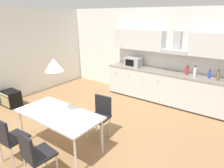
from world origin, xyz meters
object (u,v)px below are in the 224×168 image
(bottle_blue, at_px, (209,74))
(guitar_amp, at_px, (11,98))
(bottle_red, at_px, (187,71))
(chair_near_left, at_px, (8,136))
(chair_far_right, at_px, (101,113))
(bottle_brown, at_px, (218,76))
(chair_near_right, at_px, (34,152))
(pendant_lamp, at_px, (54,65))
(bottle_white, at_px, (195,72))
(dining_table, at_px, (59,115))
(microwave, at_px, (133,62))

(bottle_blue, xyz_separation_m, guitar_amp, (-4.48, -2.81, -0.80))
(bottle_red, height_order, guitar_amp, bottle_red)
(chair_near_left, bearing_deg, chair_far_right, 65.36)
(bottle_red, height_order, bottle_brown, bottle_brown)
(chair_near_right, bearing_deg, pendant_lamp, 114.55)
(bottle_red, bearing_deg, bottle_white, -23.64)
(chair_near_left, relative_size, guitar_amp, 1.67)
(bottle_brown, bearing_deg, dining_table, -122.94)
(bottle_white, relative_size, chair_far_right, 0.35)
(microwave, xyz_separation_m, bottle_brown, (2.37, -0.02, -0.02))
(chair_far_right, distance_m, chair_near_left, 1.71)
(dining_table, bearing_deg, pendant_lamp, 180.00)
(dining_table, distance_m, guitar_amp, 2.68)
(chair_near_right, height_order, guitar_amp, chair_near_right)
(bottle_blue, distance_m, chair_far_right, 2.95)
(bottle_blue, bearing_deg, chair_near_right, -110.63)
(bottle_white, bearing_deg, chair_near_right, -106.65)
(chair_near_right, bearing_deg, bottle_white, 73.35)
(bottle_red, relative_size, chair_near_left, 0.29)
(bottle_brown, relative_size, guitar_amp, 0.52)
(bottle_white, relative_size, dining_table, 0.19)
(dining_table, relative_size, chair_near_left, 1.85)
(bottle_white, height_order, guitar_amp, bottle_white)
(dining_table, xyz_separation_m, chair_near_right, (0.35, -0.78, -0.16))
(chair_near_right, bearing_deg, chair_near_left, -179.98)
(bottle_red, xyz_separation_m, bottle_blue, (0.56, -0.02, -0.01))
(bottle_brown, height_order, guitar_amp, bottle_brown)
(bottle_blue, bearing_deg, bottle_white, -166.56)
(bottle_white, bearing_deg, chair_far_right, -116.19)
(microwave, bearing_deg, bottle_white, -1.27)
(bottle_white, xyz_separation_m, chair_near_left, (-1.89, -3.95, -0.52))
(bottle_brown, distance_m, dining_table, 3.83)
(microwave, distance_m, bottle_white, 1.84)
(microwave, distance_m, bottle_brown, 2.37)
(chair_near_left, xyz_separation_m, guitar_amp, (-2.25, 1.22, -0.31))
(chair_near_right, bearing_deg, bottle_red, 76.76)
(bottle_blue, relative_size, dining_table, 0.15)
(dining_table, height_order, chair_far_right, chair_far_right)
(bottle_red, distance_m, bottle_blue, 0.56)
(dining_table, bearing_deg, chair_near_right, -65.45)
(microwave, height_order, bottle_red, microwave)
(bottle_red, xyz_separation_m, chair_near_left, (-1.66, -4.05, -0.49))
(chair_near_right, height_order, chair_near_left, same)
(microwave, height_order, pendant_lamp, pendant_lamp)
(dining_table, distance_m, chair_far_right, 0.87)
(bottle_red, bearing_deg, bottle_blue, -1.99)
(pendant_lamp, bearing_deg, bottle_white, 64.19)
(microwave, distance_m, pendant_lamp, 3.28)
(microwave, bearing_deg, bottle_brown, -0.38)
(chair_far_right, height_order, chair_near_right, same)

